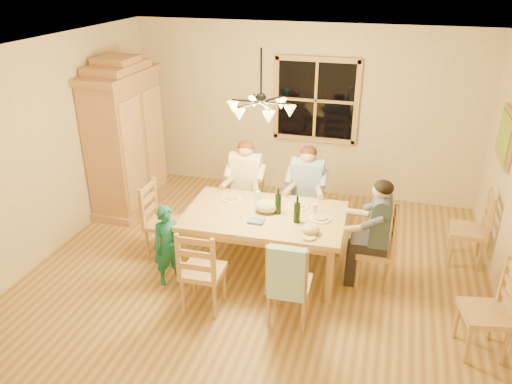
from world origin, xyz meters
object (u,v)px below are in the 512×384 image
(adult_slate_man, at_px, (378,220))
(wine_bottle_a, at_px, (278,201))
(adult_plaid_man, at_px, (307,181))
(chandelier, at_px, (261,107))
(chair_spare_front, at_px, (482,326))
(chair_end_right, at_px, (374,261))
(armoire, at_px, (126,141))
(chair_far_right, at_px, (305,217))
(dining_table, at_px, (265,221))
(chair_spare_back, at_px, (466,241))
(chair_end_left, at_px, (165,234))
(wine_bottle_b, at_px, (297,209))
(adult_woman, at_px, (246,175))
(chair_far_left, at_px, (246,210))
(child, at_px, (168,246))
(chair_near_left, at_px, (204,282))
(chair_near_right, at_px, (289,295))

(adult_slate_man, xyz_separation_m, wine_bottle_a, (-1.17, 0.01, 0.08))
(adult_plaid_man, xyz_separation_m, adult_slate_man, (0.98, -0.87, 0.00))
(chandelier, height_order, chair_spare_front, chandelier)
(chair_end_right, bearing_deg, armoire, 71.77)
(wine_bottle_a, bearing_deg, chair_far_right, 77.59)
(adult_plaid_man, relative_size, wine_bottle_a, 2.65)
(dining_table, distance_m, wine_bottle_a, 0.31)
(chair_spare_back, bearing_deg, chair_end_left, 105.54)
(wine_bottle_b, bearing_deg, adult_woman, 133.02)
(chair_far_left, relative_size, chair_end_left, 1.00)
(dining_table, distance_m, child, 1.18)
(wine_bottle_b, bearing_deg, chair_far_left, 133.02)
(adult_slate_man, height_order, chair_spare_back, adult_slate_man)
(child, bearing_deg, chandelier, -9.79)
(chair_far_left, relative_size, adult_woman, 1.13)
(chair_far_right, height_order, adult_plaid_man, adult_plaid_man)
(chair_end_right, xyz_separation_m, wine_bottle_a, (-1.17, 0.01, 0.62))
(armoire, height_order, child, armoire)
(chair_end_right, distance_m, adult_woman, 2.08)
(chair_far_left, xyz_separation_m, wine_bottle_b, (0.92, -0.99, 0.62))
(adult_woman, distance_m, chair_spare_back, 2.97)
(child, distance_m, chair_spare_front, 3.42)
(chair_near_left, height_order, wine_bottle_b, wine_bottle_b)
(chair_near_left, xyz_separation_m, child, (-0.55, 0.31, 0.20))
(adult_slate_man, bearing_deg, chair_far_left, 63.43)
(armoire, relative_size, chair_near_right, 2.32)
(dining_table, xyz_separation_m, chair_spare_front, (2.41, -0.85, -0.36))
(chair_far_right, bearing_deg, chair_spare_back, 175.73)
(chair_end_left, height_order, adult_slate_man, adult_slate_man)
(chair_end_left, bearing_deg, chandelier, 88.42)
(wine_bottle_a, bearing_deg, child, -150.19)
(chair_near_left, xyz_separation_m, chair_spare_front, (2.85, 0.07, 0.00))
(chandelier, bearing_deg, chair_far_right, 68.18)
(child, bearing_deg, chair_spare_back, -17.63)
(chair_near_left, xyz_separation_m, adult_woman, (-0.06, 1.80, 0.54))
(wine_bottle_a, distance_m, child, 1.39)
(chair_end_right, xyz_separation_m, chair_spare_front, (1.09, -0.89, 0.00))
(chair_spare_front, bearing_deg, adult_slate_man, 39.19)
(wine_bottle_a, bearing_deg, chair_far_left, 128.40)
(chandelier, height_order, wine_bottle_b, chandelier)
(wine_bottle_b, bearing_deg, adult_slate_man, 9.23)
(adult_plaid_man, xyz_separation_m, wine_bottle_b, (0.07, -1.01, 0.08))
(adult_slate_man, bearing_deg, adult_woman, 63.43)
(wine_bottle_b, distance_m, chair_spare_front, 2.22)
(wine_bottle_b, bearing_deg, chair_end_left, 178.16)
(chair_near_right, distance_m, adult_slate_man, 1.35)
(chair_far_left, xyz_separation_m, chair_spare_front, (2.92, -1.73, 0.00))
(adult_woman, bearing_deg, chair_end_right, 153.43)
(dining_table, bearing_deg, wine_bottle_b, -13.91)
(chair_far_right, relative_size, chair_end_right, 1.00)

